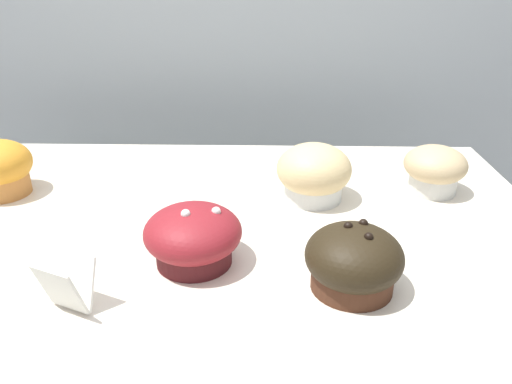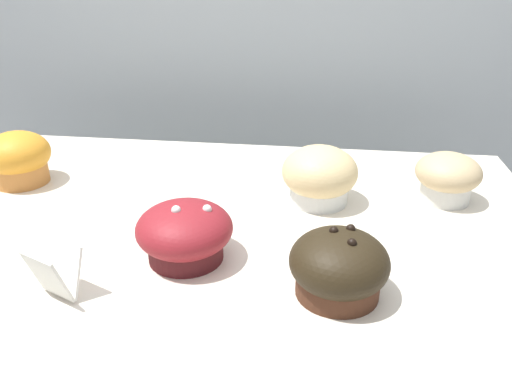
{
  "view_description": "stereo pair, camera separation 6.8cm",
  "coord_description": "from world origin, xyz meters",
  "px_view_note": "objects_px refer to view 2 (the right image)",
  "views": [
    {
      "loc": [
        0.1,
        -0.61,
        1.28
      ],
      "look_at": [
        0.09,
        0.01,
        0.99
      ],
      "focal_mm": 35.0,
      "sensor_mm": 36.0,
      "label": 1
    },
    {
      "loc": [
        0.17,
        -0.61,
        1.28
      ],
      "look_at": [
        0.09,
        0.01,
        0.99
      ],
      "focal_mm": 35.0,
      "sensor_mm": 36.0,
      "label": 2
    }
  ],
  "objects_px": {
    "muffin_front_center": "(339,267)",
    "muffin_front_right": "(447,177)",
    "muffin_back_left": "(18,158)",
    "muffin_front_left": "(185,233)",
    "muffin_back_right": "(319,176)"
  },
  "relations": [
    {
      "from": "muffin_front_center",
      "to": "muffin_front_right",
      "type": "height_order",
      "value": "muffin_front_center"
    },
    {
      "from": "muffin_back_left",
      "to": "muffin_front_left",
      "type": "bearing_deg",
      "value": -29.9
    },
    {
      "from": "muffin_front_right",
      "to": "muffin_back_left",
      "type": "bearing_deg",
      "value": -178.0
    },
    {
      "from": "muffin_front_center",
      "to": "muffin_back_left",
      "type": "bearing_deg",
      "value": 155.21
    },
    {
      "from": "muffin_front_center",
      "to": "muffin_front_right",
      "type": "distance_m",
      "value": 0.31
    },
    {
      "from": "muffin_back_right",
      "to": "muffin_front_left",
      "type": "xyz_separation_m",
      "value": [
        -0.16,
        -0.18,
        -0.01
      ]
    },
    {
      "from": "muffin_front_left",
      "to": "muffin_back_left",
      "type": "bearing_deg",
      "value": 150.1
    },
    {
      "from": "muffin_front_right",
      "to": "muffin_back_right",
      "type": "bearing_deg",
      "value": -170.93
    },
    {
      "from": "muffin_front_center",
      "to": "muffin_front_left",
      "type": "bearing_deg",
      "value": 165.44
    },
    {
      "from": "muffin_front_left",
      "to": "muffin_front_right",
      "type": "xyz_separation_m",
      "value": [
        0.35,
        0.21,
        0.0
      ]
    },
    {
      "from": "muffin_back_right",
      "to": "muffin_front_right",
      "type": "height_order",
      "value": "muffin_back_right"
    },
    {
      "from": "muffin_back_left",
      "to": "muffin_front_left",
      "type": "height_order",
      "value": "muffin_back_left"
    },
    {
      "from": "muffin_front_center",
      "to": "muffin_front_left",
      "type": "xyz_separation_m",
      "value": [
        -0.18,
        0.05,
        0.0
      ]
    },
    {
      "from": "muffin_back_left",
      "to": "muffin_back_right",
      "type": "xyz_separation_m",
      "value": [
        0.48,
        -0.01,
        -0.0
      ]
    },
    {
      "from": "muffin_front_left",
      "to": "muffin_front_right",
      "type": "bearing_deg",
      "value": 31.31
    }
  ]
}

